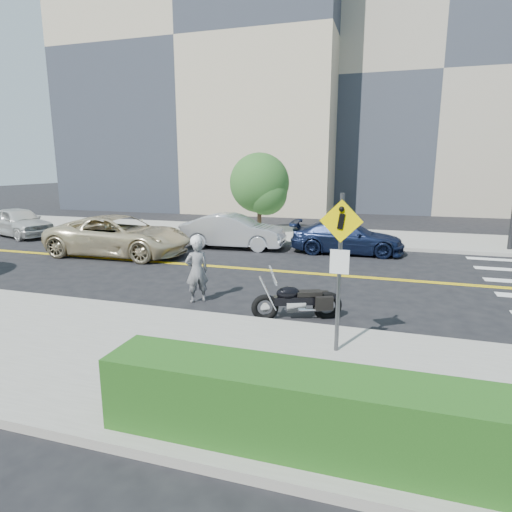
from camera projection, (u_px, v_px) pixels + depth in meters
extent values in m
plane|color=black|center=(239.00, 268.00, 15.35)|extent=(120.00, 120.00, 0.00)
cube|color=#9E9B91|center=(111.00, 352.00, 8.32)|extent=(60.00, 5.00, 0.15)
cube|color=#9E9B91|center=(287.00, 234.00, 22.34)|extent=(60.00, 5.00, 0.15)
cube|color=tan|center=(213.00, 58.00, 36.16)|extent=(22.00, 14.00, 25.00)
cube|color=#A39984|center=(434.00, 86.00, 35.23)|extent=(18.00, 14.00, 20.00)
cube|color=#235619|center=(468.00, 437.00, 4.79)|extent=(9.00, 0.90, 1.00)
cylinder|color=#4C4C51|center=(339.00, 275.00, 7.90)|extent=(0.08, 0.08, 3.00)
cube|color=#F9D800|center=(341.00, 221.00, 7.67)|extent=(0.78, 0.03, 0.78)
cube|color=white|center=(340.00, 262.00, 7.82)|extent=(0.35, 0.03, 0.45)
imported|color=#B6B6BB|center=(197.00, 271.00, 11.44)|extent=(0.75, 0.71, 1.72)
sphere|color=white|center=(196.00, 241.00, 11.27)|extent=(0.31, 0.31, 0.31)
imported|color=beige|center=(120.00, 236.00, 17.39)|extent=(5.90, 2.84, 1.62)
imported|color=silver|center=(19.00, 222.00, 21.99)|extent=(4.75, 3.05, 1.50)
imported|color=silver|center=(233.00, 231.00, 18.92)|extent=(4.67, 1.90, 1.51)
imported|color=#152041|center=(347.00, 237.00, 17.83)|extent=(4.71, 2.08, 1.34)
cylinder|color=#382619|center=(259.00, 202.00, 22.53)|extent=(0.23, 0.23, 3.46)
sphere|color=#24551A|center=(259.00, 183.00, 22.33)|extent=(3.12, 3.12, 3.12)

